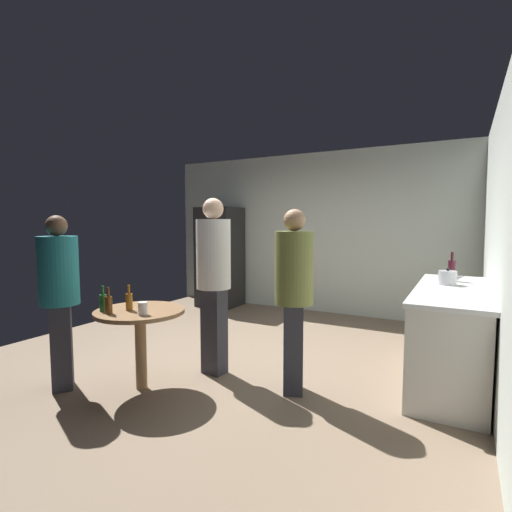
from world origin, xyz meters
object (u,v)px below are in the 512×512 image
Objects in this scene: kettle at (448,278)px; wine_bottle_on_counter at (452,270)px; beer_bottle_amber at (129,301)px; plastic_cup_white at (143,308)px; refrigerator at (220,257)px; beer_bottle_brown at (109,304)px; person_in_teal_shirt at (59,289)px; person_in_olive_shirt at (294,287)px; beer_bottle_green at (103,302)px; foreground_table at (140,321)px; person_in_white_shirt at (214,272)px.

wine_bottle_on_counter is (0.02, 0.30, 0.05)m from kettle.
beer_bottle_amber is 0.25m from plastic_cup_white.
beer_bottle_brown is (1.24, -3.57, -0.08)m from refrigerator.
refrigerator is at bearing 110.96° from beer_bottle_amber.
beer_bottle_brown is at bearing -159.56° from plastic_cup_white.
kettle is 0.15× the size of person_in_teal_shirt.
person_in_olive_shirt is (1.32, 0.66, 0.14)m from beer_bottle_amber.
kettle reaches higher than beer_bottle_green.
wine_bottle_on_counter is at bearing 40.09° from foreground_table.
person_in_teal_shirt is at bearing -145.60° from kettle.
refrigerator is 3.63m from beer_bottle_amber.
person_in_teal_shirt is at bearing 4.28° from person_in_olive_shirt.
foreground_table is 0.84m from person_in_white_shirt.
wine_bottle_on_counter is 0.20× the size of person_in_teal_shirt.
kettle is 0.79× the size of wine_bottle_on_counter.
person_in_teal_shirt is (-0.40, -0.14, 0.10)m from beer_bottle_green.
person_in_teal_shirt reaches higher than beer_bottle_amber.
beer_bottle_brown is (-2.55, -2.00, -0.15)m from kettle.
kettle is 1.06× the size of beer_bottle_brown.
beer_bottle_green is 0.13× the size of person_in_white_shirt.
person_in_olive_shirt is (1.08, 0.73, 0.17)m from plastic_cup_white.
person_in_teal_shirt is (-3.07, -2.10, -0.05)m from kettle.
beer_bottle_green is (-0.11, 0.04, 0.00)m from beer_bottle_brown.
kettle is at bearing -16.57° from person_in_teal_shirt.
wine_bottle_on_counter is at bearing -13.11° from person_in_teal_shirt.
plastic_cup_white is at bearing -9.89° from person_in_white_shirt.
person_in_teal_shirt is at bearing -161.15° from beer_bottle_green.
wine_bottle_on_counter is 3.23m from foreground_table.
refrigerator is at bearing 112.29° from foreground_table.
kettle reaches higher than beer_bottle_brown.
beer_bottle_brown is 0.15× the size of person_in_teal_shirt.
person_in_white_shirt is at bearing -151.01° from kettle.
beer_bottle_amber is 2.09× the size of plastic_cup_white.
refrigerator is 7.83× the size of beer_bottle_amber.
wine_bottle_on_counter reaches higher than beer_bottle_amber.
beer_bottle_green is at bearing -139.56° from foreground_table.
beer_bottle_amber is 0.22m from beer_bottle_green.
person_in_white_shirt is (1.74, -2.70, 0.13)m from refrigerator.
beer_bottle_brown is 2.09× the size of plastic_cup_white.
refrigerator is 1.14× the size of person_in_teal_shirt.
person_in_teal_shirt reaches higher than kettle.
plastic_cup_white is at bearing 11.80° from person_in_olive_shirt.
wine_bottle_on_counter is at bearing 40.18° from beer_bottle_amber.
wine_bottle_on_counter is 3.46m from beer_bottle_brown.
person_in_teal_shirt reaches higher than wine_bottle_on_counter.
kettle is 3.25m from beer_bottle_brown.
kettle is at bearing 124.51° from person_in_white_shirt.
refrigerator is 4.02m from wine_bottle_on_counter.
beer_bottle_green is at bearing -31.08° from person_in_white_shirt.
beer_bottle_brown reaches higher than foreground_table.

